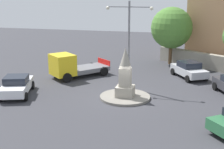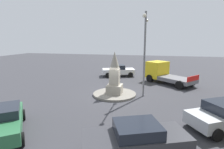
# 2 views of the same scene
# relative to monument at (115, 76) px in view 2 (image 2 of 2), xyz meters

# --- Properties ---
(ground_plane) EXTENTS (80.00, 80.00, 0.00)m
(ground_plane) POSITION_rel_monument_xyz_m (0.00, 0.00, -1.75)
(ground_plane) COLOR #38383D
(traffic_island) EXTENTS (3.76, 3.76, 0.17)m
(traffic_island) POSITION_rel_monument_xyz_m (0.00, 0.00, -1.67)
(traffic_island) COLOR gray
(traffic_island) RESTS_ON ground
(monument) EXTENTS (1.28, 1.28, 3.65)m
(monument) POSITION_rel_monument_xyz_m (0.00, 0.00, 0.00)
(monument) COLOR #9E9687
(monument) RESTS_ON traffic_island
(streetlamp) EXTENTS (3.72, 0.28, 7.03)m
(streetlamp) POSITION_rel_monument_xyz_m (0.27, -2.46, 2.56)
(streetlamp) COLOR slate
(streetlamp) RESTS_ON ground
(car_silver_parked_left) EXTENTS (3.57, 4.31, 1.51)m
(car_silver_parked_left) POSITION_rel_monument_xyz_m (-4.46, -7.13, -0.98)
(car_silver_parked_left) COLOR #B7BABF
(car_silver_parked_left) RESTS_ON ground
(car_green_far_side) EXTENTS (4.44, 4.02, 1.43)m
(car_green_far_side) POSITION_rel_monument_xyz_m (-7.79, 4.12, -1.01)
(car_green_far_side) COLOR #2D6B42
(car_green_far_side) RESTS_ON ground
(car_dark_grey_parked_right) EXTENTS (3.26, 4.69, 1.47)m
(car_dark_grey_parked_right) POSITION_rel_monument_xyz_m (-7.99, -2.70, -0.99)
(car_dark_grey_parked_right) COLOR #38383D
(car_dark_grey_parked_right) RESTS_ON ground
(car_white_waiting) EXTENTS (3.08, 4.55, 1.50)m
(car_white_waiting) POSITION_rel_monument_xyz_m (8.20, 1.34, -1.00)
(car_white_waiting) COLOR silver
(car_white_waiting) RESTS_ON ground
(truck_yellow_passing) EXTENTS (5.13, 5.51, 2.29)m
(truck_yellow_passing) POSITION_rel_monument_xyz_m (5.97, -4.33, -0.67)
(truck_yellow_passing) COLOR yellow
(truck_yellow_passing) RESTS_ON ground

